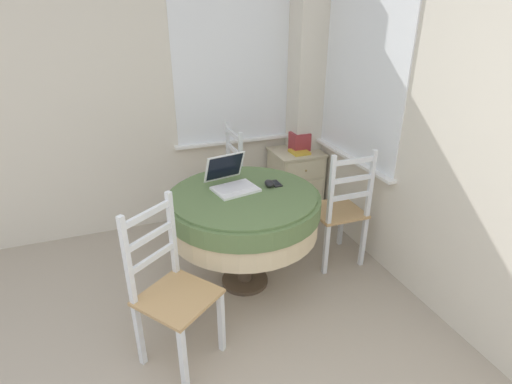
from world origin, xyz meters
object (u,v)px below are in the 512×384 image
at_px(storage_box, 300,141).
at_px(dining_chair_near_back_window, 222,186).
at_px(book_on_cabinet, 299,152).
at_px(dining_chair_camera_near, 172,292).
at_px(round_dining_table, 244,211).
at_px(cell_phone, 276,183).
at_px(dining_chair_near_right_window, 340,211).
at_px(corner_cabinet, 295,182).
at_px(laptop, 232,181).
at_px(computer_mouse, 269,183).

bearing_deg(storage_box, dining_chair_near_back_window, -169.47).
relative_size(dining_chair_near_back_window, book_on_cabinet, 5.55).
height_order(dining_chair_camera_near, storage_box, dining_chair_camera_near).
height_order(round_dining_table, cell_phone, cell_phone).
xyz_separation_m(cell_phone, dining_chair_near_right_window, (0.54, -0.06, -0.30)).
relative_size(cell_phone, book_on_cabinet, 0.66).
bearing_deg(cell_phone, dining_chair_near_right_window, -6.45).
height_order(dining_chair_near_right_window, corner_cabinet, dining_chair_near_right_window).
relative_size(corner_cabinet, book_on_cabinet, 3.67).
bearing_deg(laptop, computer_mouse, -16.92).
bearing_deg(dining_chair_camera_near, dining_chair_near_right_window, 20.08).
distance_m(cell_phone, dining_chair_camera_near, 1.11).
relative_size(cell_phone, dining_chair_camera_near, 0.12).
xyz_separation_m(dining_chair_near_back_window, dining_chair_camera_near, (-0.69, -1.34, 0.00)).
relative_size(laptop, dining_chair_near_right_window, 0.37).
bearing_deg(cell_phone, laptop, 170.24).
height_order(round_dining_table, storage_box, storage_box).
distance_m(cell_phone, book_on_cabinet, 1.02).
bearing_deg(computer_mouse, cell_phone, 20.58).
height_order(laptop, book_on_cabinet, laptop).
relative_size(computer_mouse, storage_box, 0.56).
bearing_deg(cell_phone, round_dining_table, -166.60).
xyz_separation_m(corner_cabinet, book_on_cabinet, (-0.00, -0.06, 0.35)).
relative_size(round_dining_table, dining_chair_near_back_window, 1.08).
distance_m(computer_mouse, dining_chair_camera_near, 1.06).
bearing_deg(dining_chair_near_back_window, laptop, -99.65).
distance_m(cell_phone, corner_cabinet, 1.16).
height_order(dining_chair_near_right_window, storage_box, dining_chair_near_right_window).
xyz_separation_m(computer_mouse, corner_cabinet, (0.67, 0.91, -0.46)).
height_order(corner_cabinet, storage_box, storage_box).
bearing_deg(storage_box, round_dining_table, -133.37).
bearing_deg(dining_chair_near_back_window, storage_box, 10.53).
distance_m(computer_mouse, cell_phone, 0.07).
distance_m(dining_chair_near_right_window, corner_cabinet, 0.95).
bearing_deg(book_on_cabinet, round_dining_table, -134.78).
bearing_deg(storage_box, corner_cabinet, -146.14).
distance_m(computer_mouse, book_on_cabinet, 1.08).
distance_m(cell_phone, storage_box, 1.12).
height_order(laptop, storage_box, laptop).
relative_size(laptop, storage_box, 2.18).
distance_m(dining_chair_near_back_window, dining_chair_near_right_window, 1.10).
bearing_deg(dining_chair_near_right_window, computer_mouse, 176.47).
distance_m(round_dining_table, dining_chair_camera_near, 0.83).
distance_m(round_dining_table, dining_chair_near_right_window, 0.83).
xyz_separation_m(dining_chair_camera_near, storage_box, (1.54, 1.50, 0.28)).
xyz_separation_m(laptop, cell_phone, (0.33, -0.06, -0.05)).
height_order(round_dining_table, dining_chair_camera_near, dining_chair_camera_near).
bearing_deg(corner_cabinet, computer_mouse, -126.40).
distance_m(laptop, corner_cabinet, 1.33).
xyz_separation_m(dining_chair_near_right_window, book_on_cabinet, (0.06, 0.88, 0.21)).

